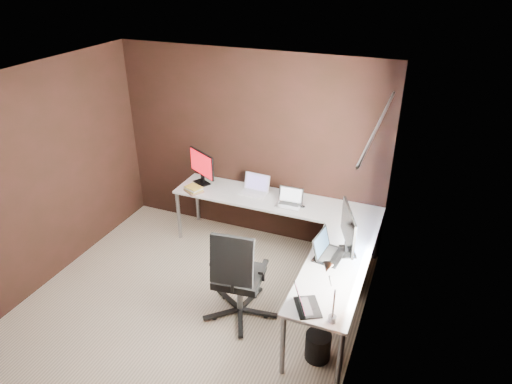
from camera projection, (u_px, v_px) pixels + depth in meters
room at (213, 213)px, 4.38m from camera, size 3.60×3.60×2.50m
desk at (292, 226)px, 5.29m from camera, size 2.65×2.25×0.73m
drawer_pedestal at (341, 259)px, 5.36m from camera, size 0.42×0.50×0.60m
monitor_left at (202, 166)px, 6.06m from camera, size 0.47×0.28×0.45m
monitor_right at (348, 229)px, 4.61m from camera, size 0.26×0.58×0.50m
laptop_white at (255, 189)px, 5.91m from camera, size 0.36×0.27×0.23m
laptop_silver at (290, 201)px, 5.62m from camera, size 0.31×0.23×0.21m
laptop_black_big at (326, 251)px, 4.68m from camera, size 0.30×0.40×0.25m
laptop_black_small at (305, 304)px, 3.98m from camera, size 0.32×0.35×0.19m
book_stack at (194, 189)px, 5.94m from camera, size 0.29×0.27×0.07m
mouse_left at (198, 191)px, 5.92m from camera, size 0.10×0.09×0.03m
mouse_corner at (302, 206)px, 5.58m from camera, size 0.08×0.05×0.03m
desk_lamp at (329, 285)px, 3.78m from camera, size 0.18×0.20×0.52m
office_chair at (238, 291)px, 4.81m from camera, size 0.62×0.63×1.11m
wastebasket at (318, 346)px, 4.38m from camera, size 0.30×0.30×0.29m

